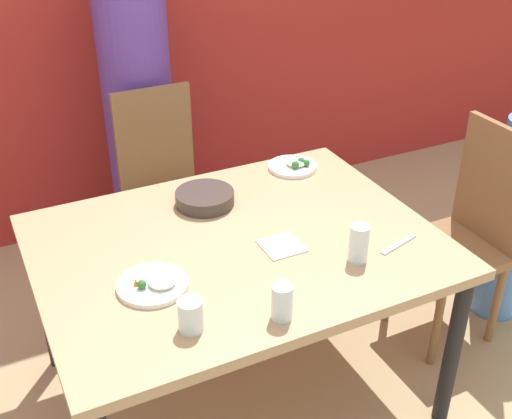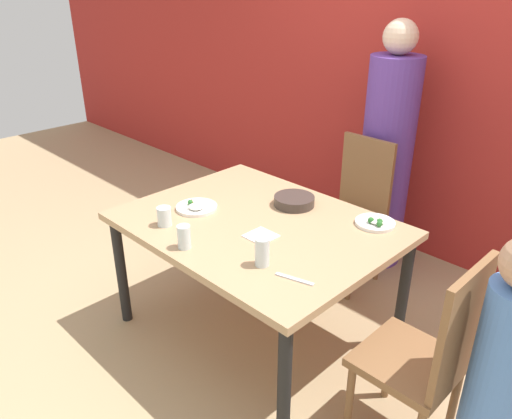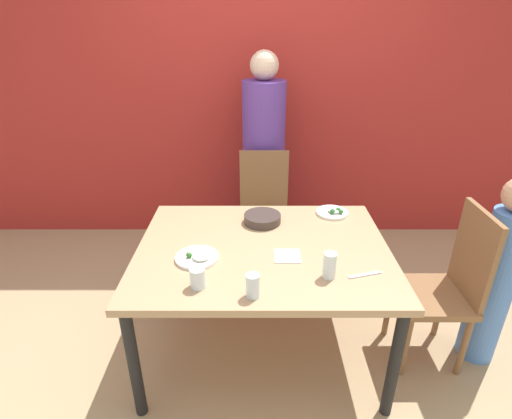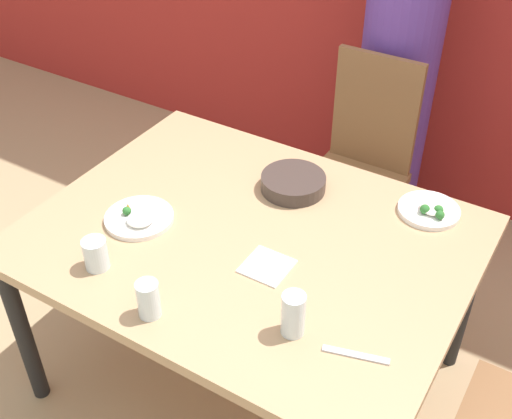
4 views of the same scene
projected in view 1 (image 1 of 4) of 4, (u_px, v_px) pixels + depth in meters
name	position (u px, v px, depth m)	size (l,w,h in m)	color
ground_plane	(239.00, 388.00, 2.66)	(10.00, 10.00, 0.00)	tan
dining_table	(237.00, 257.00, 2.33)	(1.41, 1.09, 0.73)	tan
chair_adult_spot	(165.00, 186.00, 3.10)	(0.40, 0.40, 0.98)	brown
chair_child_spot	(466.00, 231.00, 2.75)	(0.40, 0.40, 0.98)	brown
person_adult	(139.00, 112.00, 3.23)	(0.35, 0.35, 1.68)	#5B3893
bowl_curry	(204.00, 198.00, 2.51)	(0.23, 0.23, 0.05)	#3D332D
plate_rice_adult	(294.00, 166.00, 2.79)	(0.21, 0.21, 0.05)	white
plate_rice_child	(154.00, 284.00, 2.05)	(0.23, 0.23, 0.05)	white
glass_water_tall	(191.00, 315.00, 1.86)	(0.08, 0.08, 0.10)	silver
glass_water_short	(359.00, 243.00, 2.16)	(0.07, 0.07, 0.14)	silver
glass_water_center	(282.00, 302.00, 1.90)	(0.07, 0.07, 0.12)	silver
napkin_folded	(282.00, 246.00, 2.26)	(0.14, 0.14, 0.01)	white
fork_steel	(399.00, 244.00, 2.27)	(0.18, 0.07, 0.01)	silver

